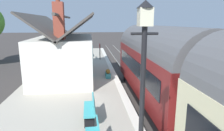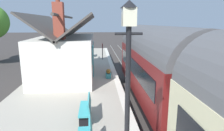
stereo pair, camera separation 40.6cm
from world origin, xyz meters
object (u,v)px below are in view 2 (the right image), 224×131
at_px(station_building, 67,55).
at_px(bench_by_lamp, 91,52).
at_px(planter_by_door, 73,52).
at_px(planter_under_sign, 108,73).
at_px(planter_bench_left, 72,53).
at_px(station_sign_board, 102,47).
at_px(planter_edge_near, 64,55).
at_px(lamp_post_platform, 128,70).
at_px(bench_near_building, 86,108).

height_order(station_building, bench_by_lamp, station_building).
distance_m(planter_by_door, planter_under_sign, 9.82).
xyz_separation_m(planter_by_door, planter_bench_left, (-1.81, -0.16, 0.14)).
height_order(planter_bench_left, station_sign_board, station_sign_board).
xyz_separation_m(bench_by_lamp, planter_by_door, (0.81, 2.09, -0.10)).
bearing_deg(bench_by_lamp, station_sign_board, -143.70).
relative_size(planter_edge_near, planter_under_sign, 1.15).
bearing_deg(planter_edge_near, planter_under_sign, -151.59).
distance_m(planter_bench_left, lamp_post_platform, 17.00).
distance_m(bench_by_lamp, station_sign_board, 2.09).
relative_size(station_building, planter_by_door, 10.12).
xyz_separation_m(planter_bench_left, station_sign_board, (-0.58, -3.09, 0.67)).
relative_size(station_building, bench_by_lamp, 5.30).
bearing_deg(bench_by_lamp, bench_near_building, -179.28).
distance_m(planter_edge_near, lamp_post_platform, 17.48).
distance_m(bench_near_building, station_sign_board, 12.65).
height_order(planter_edge_near, station_sign_board, station_sign_board).
relative_size(bench_by_lamp, planter_by_door, 1.91).
relative_size(planter_by_door, planter_under_sign, 0.94).
xyz_separation_m(station_building, station_sign_board, (6.11, -2.62, -0.29)).
xyz_separation_m(bench_near_building, bench_by_lamp, (14.17, 0.18, 0.00)).
height_order(planter_under_sign, station_sign_board, station_sign_board).
bearing_deg(bench_by_lamp, planter_edge_near, 104.52).
distance_m(planter_edge_near, planter_by_door, 1.69).
height_order(bench_near_building, planter_under_sign, bench_near_building).
bearing_deg(bench_near_building, planter_under_sign, -11.46).
distance_m(planter_by_door, lamp_post_platform, 18.82).
bearing_deg(planter_under_sign, station_sign_board, 1.60).
bearing_deg(planter_edge_near, planter_bench_left, -107.87).
bearing_deg(planter_under_sign, station_building, 76.12).
height_order(bench_by_lamp, planter_under_sign, bench_by_lamp).
bearing_deg(station_sign_board, lamp_post_platform, -179.90).
distance_m(station_building, planter_by_door, 8.59).
relative_size(station_building, planter_edge_near, 8.27).
height_order(planter_edge_near, planter_by_door, planter_by_door).
height_order(bench_near_building, planter_edge_near, bench_near_building).
bearing_deg(planter_edge_near, planter_by_door, -24.75).
height_order(station_building, planter_bench_left, station_building).
bearing_deg(station_sign_board, planter_bench_left, 79.42).
bearing_deg(planter_by_door, lamp_post_platform, -169.88).
distance_m(station_building, planter_under_sign, 3.14).
bearing_deg(lamp_post_platform, station_sign_board, 0.10).
bearing_deg(planter_bench_left, lamp_post_platform, -169.34).
xyz_separation_m(station_building, planter_edge_near, (6.97, 1.33, -1.19)).
height_order(bench_near_building, planter_by_door, bench_near_building).
height_order(station_building, lamp_post_platform, station_building).
distance_m(bench_by_lamp, planter_edge_near, 2.89).
xyz_separation_m(station_building, planter_bench_left, (6.69, 0.47, -0.97)).
height_order(bench_near_building, bench_by_lamp, same).
xyz_separation_m(bench_by_lamp, station_sign_board, (-1.58, -1.16, 0.71)).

